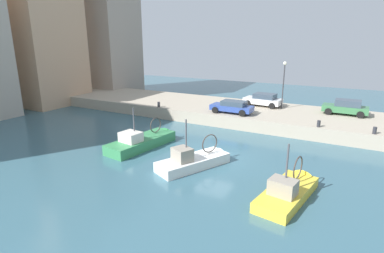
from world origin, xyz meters
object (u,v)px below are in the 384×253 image
Objects in this scene: fishing_boat_white at (197,164)px; parked_car_blue at (232,107)px; fishing_boat_yellow at (290,194)px; mooring_bollard_south at (375,130)px; parked_car_white at (263,100)px; quay_streetlamp at (284,77)px; fishing_boat_green at (145,145)px; parked_car_green at (346,107)px; mooring_bollard_mid at (319,124)px; mooring_bollard_north at (159,104)px.

fishing_boat_white is 1.47× the size of parked_car_blue.
mooring_bollard_south is at bearing -20.70° from fishing_boat_yellow.
quay_streetlamp is at bearing -97.02° from parked_car_white.
parked_car_green is at bearing -44.40° from fishing_boat_green.
mooring_bollard_mid is 0.11× the size of quay_streetlamp.
parked_car_white is 11.93m from mooring_bollard_south.
quay_streetlamp reaches higher than mooring_bollard_south.
fishing_boat_green is 14.33m from mooring_bollard_mid.
parked_car_green is at bearing -88.75° from quay_streetlamp.
parked_car_blue is (11.79, 8.05, 1.74)m from fishing_boat_yellow.
fishing_boat_yellow is 10.76× the size of mooring_bollard_north.
parked_car_green is 0.99× the size of parked_car_white.
parked_car_white is (16.55, 6.34, 1.80)m from fishing_boat_yellow.
quay_streetlamp is at bearing -7.47° from fishing_boat_white.
fishing_boat_yellow is 16.62m from parked_car_green.
fishing_boat_yellow is 10.74m from mooring_bollard_mid.
mooring_bollard_mid and mooring_bollard_north have the same top height.
mooring_bollard_mid is at bearing -90.00° from mooring_bollard_north.
fishing_boat_white is 10.89× the size of mooring_bollard_south.
mooring_bollard_mid is at bearing -33.74° from fishing_boat_white.
fishing_boat_white is at bearing -134.32° from mooring_bollard_north.
fishing_boat_white is 1.47× the size of parked_car_white.
mooring_bollard_mid is (-5.78, 1.68, -0.46)m from parked_car_green.
parked_car_blue is 7.43× the size of mooring_bollard_mid.
parked_car_green is at bearing -64.53° from parked_car_blue.
mooring_bollard_north is at bearing 90.00° from mooring_bollard_south.
mooring_bollard_south is 0.11× the size of quay_streetlamp.
mooring_bollard_south is (-1.14, -12.07, -0.38)m from parked_car_blue.
mooring_bollard_mid is 16.00m from mooring_bollard_north.
fishing_boat_white reaches higher than mooring_bollard_mid.
parked_car_green reaches higher than mooring_bollard_mid.
parked_car_green is 7.32× the size of mooring_bollard_north.
parked_car_green is 6.52m from quay_streetlamp.
quay_streetlamp is (16.30, 4.31, 4.34)m from fishing_boat_yellow.
fishing_boat_yellow reaches higher than parked_car_green.
mooring_bollard_north is 0.11× the size of quay_streetlamp.
quay_streetlamp reaches higher than mooring_bollard_mid.
parked_car_blue is 7.43× the size of mooring_bollard_north.
fishing_boat_white reaches higher than fishing_boat_green.
parked_car_blue is at bearing 81.98° from mooring_bollard_mid.
parked_car_blue is 8.16m from mooring_bollard_mid.
mooring_bollard_north is (-1.14, 7.93, -0.38)m from parked_car_blue.
parked_car_green reaches higher than mooring_bollard_north.
fishing_boat_green is 1.17× the size of fishing_boat_yellow.
fishing_boat_white is 10.88m from parked_car_blue.
mooring_bollard_south is 1.00× the size of mooring_bollard_north.
fishing_boat_yellow is at bearing 179.86° from mooring_bollard_mid.
parked_car_blue is 6.41m from quay_streetlamp.
fishing_boat_yellow reaches higher than mooring_bollard_south.
fishing_boat_white reaches higher than parked_car_white.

